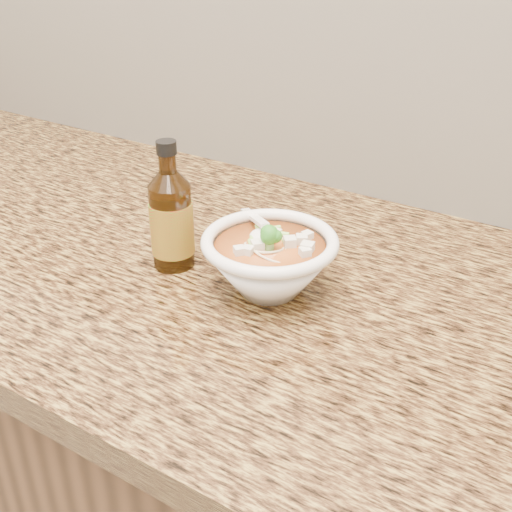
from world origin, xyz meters
The scene contains 4 objects.
cabinet centered at (0.00, 1.68, 0.43)m, with size 4.00×0.65×0.86m, color black.
counter_slab centered at (0.00, 1.68, 0.88)m, with size 4.00×0.68×0.04m, color olive.
soup_bowl centered at (0.05, 1.64, 0.94)m, with size 0.17×0.17×0.09m.
hot_sauce_bottle centered at (-0.10, 1.63, 0.97)m, with size 0.07×0.07×0.17m.
Camera 1 is at (0.40, 1.05, 1.33)m, focal length 45.00 mm.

